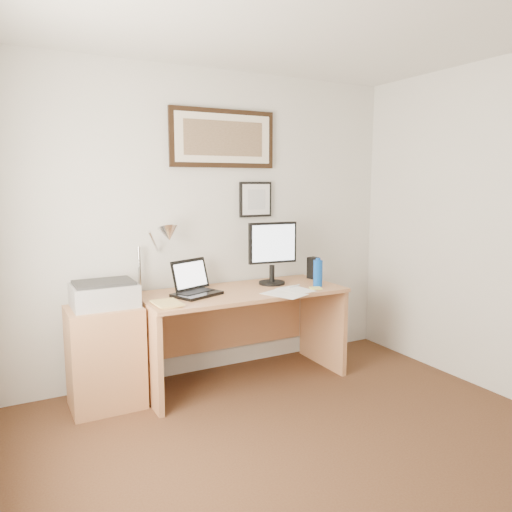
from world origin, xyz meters
TOP-DOWN VIEW (x-y plane):
  - floor at (0.00, 0.00)m, footprint 4.00×4.00m
  - wall_back at (0.00, 2.00)m, footprint 3.50×0.02m
  - side_cabinet at (-0.92, 1.68)m, footprint 0.50×0.40m
  - water_bottle at (0.76, 1.48)m, footprint 0.08×0.08m
  - bottle_cap at (0.76, 1.48)m, footprint 0.04×0.04m
  - speaker at (0.92, 1.78)m, footprint 0.10×0.09m
  - paper_sheet_a at (0.37, 1.36)m, footprint 0.32×0.37m
  - paper_sheet_b at (0.53, 1.44)m, footprint 0.24×0.31m
  - sticky_pad at (0.69, 1.39)m, footprint 0.11×0.11m
  - marker_pen at (0.57, 1.53)m, footprint 0.14×0.06m
  - book at (-0.61, 1.45)m, footprint 0.19×0.25m
  - desk at (0.15, 1.72)m, footprint 1.60×0.70m
  - laptop at (-0.24, 1.67)m, footprint 0.40×0.41m
  - lcd_monitor at (0.48, 1.72)m, footprint 0.42×0.22m
  - printer at (-0.90, 1.70)m, footprint 0.44×0.34m
  - desk_lamp at (-0.41, 1.81)m, footprint 0.29×0.27m
  - picture_large at (0.15, 1.97)m, footprint 0.92×0.04m
  - picture_small at (0.45, 1.97)m, footprint 0.30×0.03m

SIDE VIEW (x-z plane):
  - floor at x=0.00m, z-range 0.00..0.00m
  - side_cabinet at x=-0.92m, z-range 0.00..0.73m
  - desk at x=0.15m, z-range 0.14..0.89m
  - paper_sheet_a at x=0.37m, z-range 0.75..0.75m
  - paper_sheet_b at x=0.53m, z-range 0.75..0.75m
  - sticky_pad at x=0.69m, z-range 0.75..0.76m
  - marker_pen at x=0.57m, z-range 0.75..0.77m
  - book at x=-0.61m, z-range 0.75..0.77m
  - laptop at x=-0.24m, z-range 0.68..0.94m
  - printer at x=-0.90m, z-range 0.73..0.91m
  - speaker at x=0.92m, z-range 0.75..0.94m
  - water_bottle at x=0.76m, z-range 0.75..0.97m
  - bottle_cap at x=0.76m, z-range 0.97..0.99m
  - lcd_monitor at x=0.48m, z-range 0.78..1.30m
  - desk_lamp at x=-0.41m, z-range 0.92..1.45m
  - wall_back at x=0.00m, z-range 0.00..2.50m
  - picture_small at x=0.45m, z-range 1.30..1.60m
  - picture_large at x=0.15m, z-range 1.72..2.19m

